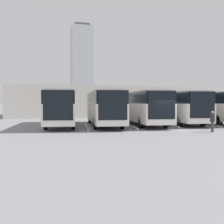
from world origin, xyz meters
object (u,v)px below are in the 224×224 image
bus_3 (104,107)px  bus_4 (61,107)px  bus_1 (177,106)px  pedestrian (212,121)px  bus_2 (143,106)px  bus_0 (211,106)px

bus_3 → bus_4: bearing=-4.0°
bus_1 → pedestrian: bearing=87.4°
bus_3 → pedestrian: (-6.84, 7.94, -1.00)m
bus_2 → bus_0: bearing=-171.2°
bus_0 → bus_2: size_ratio=1.00×
bus_1 → bus_2: 4.17m
bus_4 → pedestrian: size_ratio=7.48×
bus_4 → bus_2: bearing=-178.6°
bus_2 → bus_3: (4.13, -0.00, 0.00)m
bus_1 → bus_3: size_ratio=1.00×
bus_0 → bus_1: (4.13, -0.27, 0.00)m
bus_3 → bus_4: (4.13, -0.80, 0.00)m
bus_1 → bus_2: same height
bus_2 → bus_4: same height
bus_0 → bus_4: (16.53, -0.53, 0.00)m
bus_1 → bus_4: (12.40, -0.26, 0.00)m
bus_3 → bus_4: size_ratio=1.00×
bus_2 → bus_4: (8.27, -0.80, 0.00)m
bus_3 → bus_4: 4.21m
bus_0 → bus_4: size_ratio=1.00×
bus_0 → pedestrian: bearing=62.8°
bus_2 → bus_3: 4.13m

